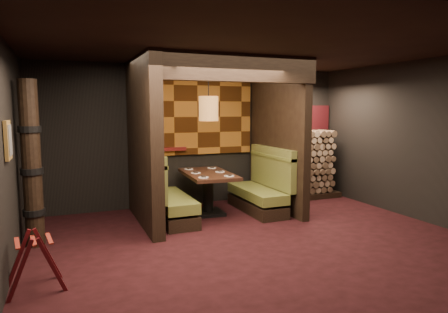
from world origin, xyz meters
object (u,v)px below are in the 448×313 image
at_px(luggage_rack, 35,260).
at_px(totem_column, 32,165).
at_px(firewood_stack, 301,165).
at_px(dining_table, 208,185).
at_px(booth_bench_left, 166,199).
at_px(pendant_lamp, 209,109).
at_px(booth_bench_right, 261,191).

xyz_separation_m(luggage_rack, totem_column, (-0.08, 1.57, 0.85)).
bearing_deg(firewood_stack, luggage_rack, -151.81).
bearing_deg(luggage_rack, dining_table, 38.43).
relative_size(booth_bench_left, dining_table, 1.03).
relative_size(pendant_lamp, luggage_rack, 1.60).
distance_m(booth_bench_right, totem_column, 4.10).
distance_m(dining_table, luggage_rack, 3.64).
xyz_separation_m(pendant_lamp, totem_column, (-2.92, -0.64, -0.80)).
bearing_deg(firewood_stack, booth_bench_left, -167.83).
height_order(luggage_rack, totem_column, totem_column).
relative_size(pendant_lamp, totem_column, 0.45).
xyz_separation_m(pendant_lamp, firewood_stack, (2.41, 0.61, -1.24)).
relative_size(dining_table, pendant_lamp, 1.43).
bearing_deg(pendant_lamp, booth_bench_left, -173.82).
height_order(booth_bench_right, totem_column, totem_column).
xyz_separation_m(booth_bench_left, pendant_lamp, (0.84, 0.09, 1.59)).
bearing_deg(totem_column, booth_bench_right, 7.86).
distance_m(booth_bench_right, pendant_lamp, 1.91).
bearing_deg(pendant_lamp, luggage_rack, -142.19).
bearing_deg(booth_bench_right, firewood_stack, 27.35).
height_order(dining_table, totem_column, totem_column).
xyz_separation_m(booth_bench_right, dining_table, (-1.06, 0.14, 0.16)).
distance_m(dining_table, totem_column, 3.07).
bearing_deg(dining_table, pendant_lamp, -90.00).
xyz_separation_m(booth_bench_right, luggage_rack, (-3.90, -2.12, -0.06)).
height_order(dining_table, firewood_stack, firewood_stack).
height_order(dining_table, pendant_lamp, pendant_lamp).
height_order(booth_bench_left, booth_bench_right, same).
bearing_deg(pendant_lamp, firewood_stack, 14.19).
height_order(pendant_lamp, firewood_stack, pendant_lamp).
bearing_deg(pendant_lamp, totem_column, -167.65).
height_order(luggage_rack, firewood_stack, firewood_stack).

